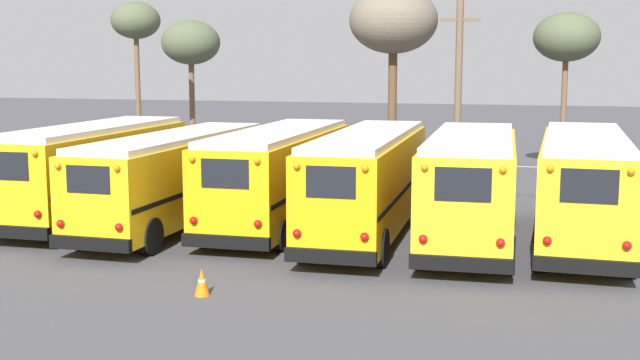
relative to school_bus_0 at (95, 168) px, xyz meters
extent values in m
plane|color=#424247|center=(7.98, 0.77, -1.77)|extent=(160.00, 160.00, 0.00)
cube|color=yellow|center=(0.00, 0.02, -0.06)|extent=(2.75, 9.59, 2.70)
cube|color=white|center=(0.00, 0.02, 1.38)|extent=(2.54, 9.20, 0.20)
cube|color=black|center=(0.14, -4.78, -1.23)|extent=(2.53, 0.27, 0.36)
cube|color=black|center=(0.14, -4.76, 0.68)|extent=(1.36, 0.07, 0.81)
sphere|color=red|center=(1.06, -4.77, -0.67)|extent=(0.22, 0.22, 0.22)
sphere|color=orange|center=(1.06, -4.77, 1.06)|extent=(0.18, 0.18, 0.18)
cube|color=black|center=(-1.25, -0.02, -0.27)|extent=(0.29, 9.33, 0.14)
cube|color=black|center=(1.25, 0.05, -0.27)|extent=(0.29, 9.33, 0.14)
cylinder|color=black|center=(-1.26, 3.44, -1.26)|extent=(0.31, 1.02, 1.01)
cylinder|color=black|center=(1.06, 3.51, -1.26)|extent=(0.31, 1.02, 1.01)
cylinder|color=black|center=(-1.06, -3.48, -1.26)|extent=(0.31, 1.02, 1.01)
cylinder|color=black|center=(1.25, -3.41, -1.26)|extent=(0.31, 1.02, 1.01)
cube|color=yellow|center=(3.19, -0.20, -0.16)|extent=(2.42, 10.63, 2.47)
cube|color=white|center=(3.19, -0.20, 1.18)|extent=(2.23, 10.21, 0.20)
cube|color=black|center=(3.23, -5.55, -1.21)|extent=(2.40, 0.21, 0.36)
cube|color=black|center=(3.23, -5.53, 0.52)|extent=(1.29, 0.04, 0.74)
sphere|color=red|center=(2.34, -5.57, -0.71)|extent=(0.22, 0.22, 0.22)
sphere|color=orange|center=(2.34, -5.57, 0.86)|extent=(0.18, 0.18, 0.18)
sphere|color=red|center=(4.11, -5.56, -0.71)|extent=(0.22, 0.22, 0.22)
sphere|color=orange|center=(4.11, -5.56, 0.86)|extent=(0.18, 0.18, 0.18)
cube|color=black|center=(2.00, -0.21, -0.34)|extent=(0.09, 10.41, 0.14)
cube|color=black|center=(4.38, -0.20, -0.34)|extent=(0.09, 10.41, 0.14)
cylinder|color=black|center=(2.07, 3.80, -1.24)|extent=(0.29, 1.06, 1.06)
cylinder|color=black|center=(4.26, 3.81, -1.24)|extent=(0.29, 1.06, 1.06)
cylinder|color=black|center=(2.12, -4.22, -1.24)|extent=(0.29, 1.06, 1.06)
cylinder|color=black|center=(4.31, -4.20, -1.24)|extent=(0.29, 1.06, 1.06)
cube|color=#EAAA0F|center=(6.39, 0.90, -0.11)|extent=(2.81, 10.09, 2.66)
cube|color=white|center=(6.39, 0.90, 1.32)|extent=(2.60, 9.68, 0.20)
cube|color=black|center=(6.55, -4.15, -1.26)|extent=(2.54, 0.28, 0.36)
cube|color=black|center=(6.55, -4.12, 0.62)|extent=(1.37, 0.08, 0.80)
sphere|color=red|center=(5.62, -4.19, -0.71)|extent=(0.22, 0.22, 0.22)
sphere|color=orange|center=(5.62, -4.19, 1.00)|extent=(0.18, 0.18, 0.18)
sphere|color=red|center=(7.48, -4.13, -0.71)|extent=(0.22, 0.22, 0.22)
sphere|color=orange|center=(7.48, -4.13, 1.00)|extent=(0.18, 0.18, 0.18)
cube|color=black|center=(5.13, 0.86, -0.31)|extent=(0.35, 9.81, 0.14)
cube|color=black|center=(7.64, 0.94, -0.31)|extent=(0.35, 9.81, 0.14)
cylinder|color=black|center=(5.10, 4.57, -1.31)|extent=(0.31, 0.93, 0.92)
cylinder|color=black|center=(7.42, 4.64, -1.31)|extent=(0.31, 0.93, 0.92)
cylinder|color=black|center=(5.35, -2.85, -1.31)|extent=(0.31, 0.93, 0.92)
cylinder|color=black|center=(7.67, -2.77, -1.31)|extent=(0.31, 0.93, 0.92)
cube|color=#EAAA0F|center=(9.58, 0.15, -0.07)|extent=(2.73, 10.58, 2.66)
cube|color=white|center=(9.58, 0.15, 1.36)|extent=(2.53, 10.15, 0.20)
cube|color=black|center=(9.79, -5.13, -1.22)|extent=(2.36, 0.30, 0.36)
cube|color=black|center=(9.79, -5.11, 0.66)|extent=(1.27, 0.08, 0.80)
sphere|color=red|center=(8.93, -5.18, -0.67)|extent=(0.22, 0.22, 0.22)
sphere|color=orange|center=(8.93, -5.18, 1.04)|extent=(0.18, 0.18, 0.18)
sphere|color=red|center=(10.66, -5.11, -0.67)|extent=(0.22, 0.22, 0.22)
sphere|color=orange|center=(10.66, -5.11, 1.04)|extent=(0.18, 0.18, 0.18)
cube|color=black|center=(8.41, 0.10, -0.27)|extent=(0.44, 10.28, 0.14)
cube|color=black|center=(10.74, 0.20, -0.27)|extent=(0.44, 10.28, 0.14)
cylinder|color=black|center=(8.34, 4.05, -1.24)|extent=(0.32, 1.06, 1.04)
cylinder|color=black|center=(10.49, 4.14, -1.24)|extent=(0.32, 1.06, 1.04)
cylinder|color=black|center=(8.66, -3.84, -1.24)|extent=(0.32, 1.06, 1.04)
cylinder|color=black|center=(10.81, -3.75, -1.24)|extent=(0.32, 1.06, 1.04)
cube|color=yellow|center=(12.77, -0.24, -0.05)|extent=(2.93, 9.34, 2.74)
cube|color=white|center=(12.77, -0.24, 1.42)|extent=(2.71, 8.96, 0.20)
cube|color=black|center=(13.01, -4.89, -1.24)|extent=(2.52, 0.33, 0.36)
cube|color=black|center=(13.01, -4.87, 0.70)|extent=(1.35, 0.10, 0.82)
sphere|color=red|center=(12.09, -4.95, -0.67)|extent=(0.22, 0.22, 0.22)
sphere|color=orange|center=(12.09, -4.95, 1.10)|extent=(0.18, 0.18, 0.18)
sphere|color=red|center=(13.93, -4.85, -0.67)|extent=(0.22, 0.22, 0.22)
sphere|color=orange|center=(13.93, -4.85, 1.10)|extent=(0.18, 0.18, 0.18)
cube|color=black|center=(11.53, -0.31, -0.26)|extent=(0.49, 9.03, 0.14)
cube|color=black|center=(14.01, -0.18, -0.26)|extent=(0.49, 9.03, 0.14)
cylinder|color=black|center=(11.45, 3.00, -1.27)|extent=(0.33, 1.00, 0.99)
cylinder|color=black|center=(13.75, 3.12, -1.27)|extent=(0.33, 1.00, 0.99)
cylinder|color=black|center=(11.79, -3.61, -1.27)|extent=(0.33, 1.00, 0.99)
cylinder|color=black|center=(14.09, -3.49, -1.27)|extent=(0.33, 1.00, 0.99)
cube|color=yellow|center=(15.96, 0.59, -0.04)|extent=(2.52, 9.85, 2.73)
cube|color=white|center=(15.96, 0.59, 1.42)|extent=(2.33, 9.46, 0.20)
cube|color=black|center=(15.90, -4.37, -1.22)|extent=(2.45, 0.23, 0.36)
cube|color=black|center=(15.90, -4.34, 0.71)|extent=(1.32, 0.05, 0.82)
sphere|color=red|center=(15.00, -4.36, -0.65)|extent=(0.22, 0.22, 0.22)
sphere|color=orange|center=(15.00, -4.36, 1.10)|extent=(0.18, 0.18, 0.18)
sphere|color=red|center=(16.80, -4.39, -0.65)|extent=(0.22, 0.22, 0.22)
sphere|color=orange|center=(16.80, -4.39, 1.10)|extent=(0.18, 0.18, 0.18)
cube|color=black|center=(14.75, 0.60, -0.24)|extent=(0.14, 9.63, 0.14)
cube|color=black|center=(17.18, 0.57, -0.24)|extent=(0.14, 9.63, 0.14)
cylinder|color=black|center=(14.89, 4.21, -1.25)|extent=(0.29, 1.04, 1.03)
cylinder|color=black|center=(17.13, 4.19, -1.25)|extent=(0.29, 1.04, 1.03)
cylinder|color=black|center=(14.80, -3.01, -1.25)|extent=(0.29, 1.04, 1.03)
cylinder|color=black|center=(17.04, -3.04, -1.25)|extent=(0.29, 1.04, 1.03)
cylinder|color=brown|center=(10.83, 13.18, 2.37)|extent=(0.33, 0.33, 8.27)
cube|color=brown|center=(10.83, 13.18, 5.52)|extent=(1.80, 0.14, 0.14)
cylinder|color=brown|center=(15.51, 15.64, 1.08)|extent=(0.27, 0.27, 5.70)
ellipsoid|color=#4C563D|center=(15.51, 15.64, 4.77)|extent=(3.06, 3.06, 2.30)
cylinder|color=brown|center=(-4.95, 12.15, 1.61)|extent=(0.25, 0.25, 6.75)
ellipsoid|color=#4C563D|center=(-4.95, 12.15, 5.65)|extent=(2.43, 2.43, 1.82)
cylinder|color=brown|center=(-4.55, 17.56, 1.01)|extent=(0.31, 0.31, 5.56)
ellipsoid|color=#4C563D|center=(-4.55, 17.56, 4.70)|extent=(3.28, 3.28, 2.46)
cylinder|color=brown|center=(7.63, 13.91, 1.33)|extent=(0.42, 0.42, 6.18)
ellipsoid|color=#6B6051|center=(7.63, 13.91, 5.57)|extent=(4.19, 4.19, 3.14)
cylinder|color=#939399|center=(-4.00, 7.39, -1.07)|extent=(0.06, 0.06, 1.40)
cylinder|color=#939399|center=(-1.60, 7.39, -1.07)|extent=(0.06, 0.06, 1.40)
cylinder|color=#939399|center=(0.79, 7.39, -1.07)|extent=(0.06, 0.06, 1.40)
cylinder|color=#939399|center=(3.19, 7.39, -1.07)|extent=(0.06, 0.06, 1.40)
cylinder|color=#939399|center=(5.59, 7.39, -1.07)|extent=(0.06, 0.06, 1.40)
cylinder|color=#939399|center=(7.98, 7.39, -1.07)|extent=(0.06, 0.06, 1.40)
cylinder|color=#939399|center=(10.38, 7.39, -1.07)|extent=(0.06, 0.06, 1.40)
cylinder|color=#939399|center=(12.77, 7.39, -1.07)|extent=(0.06, 0.06, 1.40)
cylinder|color=#939399|center=(15.17, 7.39, -1.07)|extent=(0.06, 0.06, 1.40)
cylinder|color=#939399|center=(17.57, 7.39, -1.07)|extent=(0.06, 0.06, 1.40)
cylinder|color=#939399|center=(7.98, 7.39, -0.37)|extent=(23.96, 0.04, 0.04)
cone|color=orange|center=(7.34, -7.46, -1.45)|extent=(0.36, 0.36, 0.64)
cylinder|color=white|center=(7.34, -7.46, -1.41)|extent=(0.17, 0.17, 0.06)
camera|label=1|loc=(14.97, -24.01, 3.60)|focal=45.00mm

